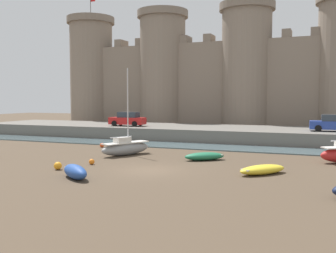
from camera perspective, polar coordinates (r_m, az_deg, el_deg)
The scene contains 13 objects.
ground_plane at distance 25.02m, azimuth -2.68°, elevation -6.38°, with size 160.00×160.00×0.00m, color #4C3D2D.
water_channel at distance 36.92m, azimuth 5.67°, elevation -2.94°, with size 80.00×4.50×0.10m, color slate.
quay_road at distance 43.82m, azimuth 8.35°, elevation -1.03°, with size 61.37×10.00×1.37m, color #666059.
castle at distance 54.96m, azimuth 11.28°, elevation 7.60°, with size 56.82×7.45×20.35m.
rowboat_near_channel_right at distance 24.34m, azimuth 13.55°, elevation -6.07°, with size 2.98×3.25×0.57m.
sailboat_foreground_centre at distance 31.76m, azimuth -6.18°, elevation -3.03°, with size 2.96×4.67×6.98m.
rowboat_foreground_left at distance 29.11m, azimuth 5.33°, elevation -4.30°, with size 3.10×2.74×0.59m.
rowboat_midflat_right at distance 23.04m, azimuth -13.32°, elevation -6.35°, with size 2.82×2.39×0.79m.
mooring_buoy_mid_mud at distance 37.15m, azimuth -9.56°, elevation -2.70°, with size 0.41×0.41×0.41m, color #E04C1E.
mooring_buoy_near_shore at distance 26.15m, azimuth -15.70°, elevation -5.51°, with size 0.51×0.51×0.51m, color orange.
mooring_buoy_off_centre at distance 27.66m, azimuth -11.02°, elevation -5.04°, with size 0.39×0.39×0.39m, color orange.
car_quay_centre_west at distance 41.17m, azimuth 22.76°, elevation 0.42°, with size 4.19×2.07×1.62m.
car_quay_east at distance 45.80m, azimuth -5.87°, elevation 1.05°, with size 4.19×2.07×1.62m.
Camera 1 is at (10.29, -22.35, 4.53)m, focal length 42.00 mm.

